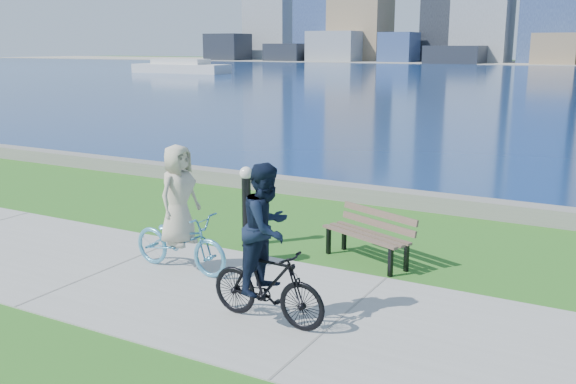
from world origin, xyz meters
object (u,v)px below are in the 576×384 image
(cyclist_woman, at_px, (180,225))
(cyclist_man, at_px, (267,257))
(bollard_lamp, at_px, (246,201))
(park_bench, at_px, (370,231))

(cyclist_woman, height_order, cyclist_man, cyclist_man)
(bollard_lamp, xyz_separation_m, cyclist_man, (2.02, -2.66, 0.08))
(bollard_lamp, height_order, cyclist_man, cyclist_man)
(park_bench, height_order, cyclist_man, cyclist_man)
(cyclist_woman, bearing_deg, bollard_lamp, -3.18)
(park_bench, bearing_deg, bollard_lamp, -151.59)
(bollard_lamp, height_order, cyclist_woman, cyclist_woman)
(park_bench, height_order, cyclist_woman, cyclist_woman)
(bollard_lamp, relative_size, cyclist_woman, 0.71)
(cyclist_man, bearing_deg, bollard_lamp, 39.80)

